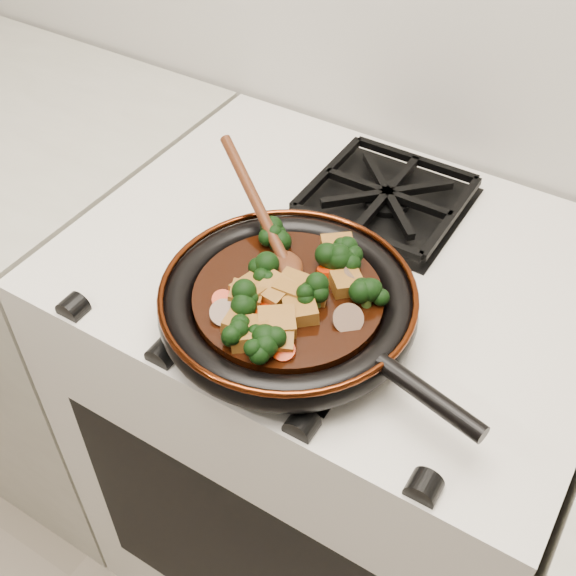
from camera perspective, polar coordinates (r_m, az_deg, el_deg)
The scene contains 36 objects.
stove at distance 1.37m, azimuth 3.30°, elevation -11.58°, with size 0.76×0.60×0.90m, color silver.
burner_grate_front at distance 0.93m, azimuth 0.24°, elevation -1.81°, with size 0.23×0.23×0.03m, color black, non-canonical shape.
burner_grate_back at distance 1.12m, azimuth 7.81°, elevation 7.08°, with size 0.23×0.23×0.03m, color black, non-canonical shape.
skillet at distance 0.90m, azimuth 0.10°, elevation -1.25°, with size 0.45×0.33×0.05m.
braising_sauce at distance 0.90m, azimuth -0.00°, elevation -0.95°, with size 0.24×0.24×0.02m, color black.
tofu_cube_0 at distance 0.88m, azimuth -3.33°, elevation -0.69°, with size 0.04×0.04×0.02m, color brown.
tofu_cube_1 at distance 0.88m, azimuth 1.99°, elevation -0.37°, with size 0.03×0.03×0.02m, color brown.
tofu_cube_2 at distance 0.85m, azimuth -3.88°, elevation -2.88°, with size 0.03×0.03×0.02m, color brown.
tofu_cube_3 at distance 0.88m, azimuth -1.06°, elevation -0.31°, with size 0.04×0.04×0.02m, color brown.
tofu_cube_4 at distance 0.94m, azimuth 3.97°, elevation 3.08°, with size 0.04×0.04×0.02m, color brown.
tofu_cube_5 at distance 0.83m, azimuth -3.01°, elevation -3.65°, with size 0.04×0.04×0.02m, color brown.
tofu_cube_6 at distance 0.83m, azimuth -0.80°, elevation -4.12°, with size 0.04×0.04×0.02m, color brown.
tofu_cube_7 at distance 0.86m, azimuth 0.98°, elevation -1.84°, with size 0.04×0.04×0.02m, color brown.
tofu_cube_8 at distance 0.88m, azimuth -2.90°, elevation -0.27°, with size 0.04×0.04×0.02m, color brown.
tofu_cube_9 at distance 0.88m, azimuth 0.49°, elevation -0.07°, with size 0.04×0.04×0.02m, color brown.
tofu_cube_10 at distance 0.84m, azimuth -0.88°, elevation -2.83°, with size 0.04×0.04×0.02m, color brown.
tofu_cube_11 at distance 0.90m, azimuth 4.67°, elevation 0.33°, with size 0.04×0.04×0.02m, color brown.
broccoli_floret_0 at distance 0.86m, azimuth -3.41°, elevation -1.31°, with size 0.06×0.06×0.06m, color black, non-canonical shape.
broccoli_floret_1 at distance 0.96m, azimuth -1.08°, elevation 3.94°, with size 0.06×0.06×0.05m, color black, non-canonical shape.
broccoli_floret_2 at distance 0.92m, azimuth 3.87°, elevation 2.36°, with size 0.06×0.06×0.05m, color black, non-canonical shape.
broccoli_floret_3 at distance 0.87m, azimuth 2.29°, elevation -0.79°, with size 0.06×0.06×0.06m, color black, non-canonical shape.
broccoli_floret_4 at distance 0.90m, azimuth -1.94°, elevation 0.90°, with size 0.06×0.06×0.05m, color black, non-canonical shape.
broccoli_floret_5 at distance 0.88m, azimuth 6.24°, elevation -0.96°, with size 0.06×0.06×0.05m, color black, non-canonical shape.
broccoli_floret_6 at distance 0.82m, azimuth -2.16°, elevation -4.54°, with size 0.06×0.06×0.06m, color black, non-canonical shape.
broccoli_floret_7 at distance 0.83m, azimuth -4.09°, elevation -3.54°, with size 0.05×0.05×0.05m, color black, non-canonical shape.
broccoli_floret_8 at distance 0.93m, azimuth 4.59°, elevation 2.24°, with size 0.06×0.06×0.05m, color black, non-canonical shape.
broccoli_floret_9 at distance 0.93m, azimuth 4.22°, elevation 2.54°, with size 0.06×0.06×0.05m, color black, non-canonical shape.
carrot_coin_0 at distance 0.91m, azimuth 3.19°, elevation 1.36°, with size 0.03×0.03×0.01m, color #BC2505.
carrot_coin_1 at distance 0.82m, azimuth -0.35°, elevation -4.97°, with size 0.03×0.03×0.01m, color #BC2505.
carrot_coin_2 at distance 0.84m, azimuth -2.68°, elevation -3.98°, with size 0.03×0.03×0.01m, color #BC2505.
carrot_coin_3 at distance 0.88m, azimuth -5.18°, elevation -0.99°, with size 0.03×0.03×0.01m, color #BC2505.
carrot_coin_4 at distance 0.86m, azimuth -2.22°, elevation -1.86°, with size 0.03×0.03×0.01m, color #BC2505.
mushroom_slice_0 at distance 0.86m, azimuth -5.07°, elevation -2.00°, with size 0.03×0.03×0.01m, color brown.
mushroom_slice_1 at distance 0.85m, azimuth 4.76°, elevation -2.45°, with size 0.04×0.04×0.01m, color brown.
mushroom_slice_2 at distance 0.91m, azimuth 5.18°, elevation 0.90°, with size 0.03×0.03×0.01m, color brown.
wooden_spoon at distance 0.95m, azimuth -1.54°, elevation 4.75°, with size 0.13×0.10×0.21m.
Camera 1 is at (0.33, 1.00, 1.59)m, focal length 45.00 mm.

